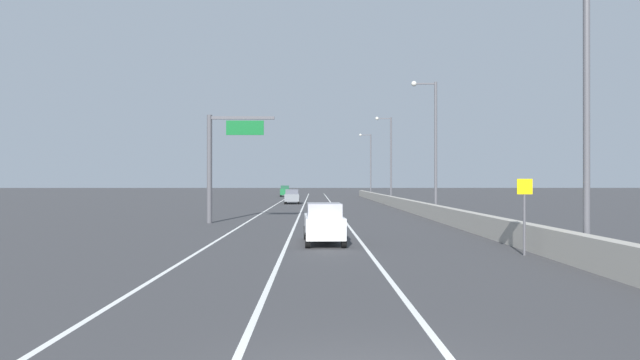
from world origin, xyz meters
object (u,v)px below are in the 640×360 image
overhead_sign_gantry (220,155)px  lamp_post_right_third (389,154)px  speed_advisory_sign (524,211)px  lamp_post_right_fourth (369,161)px  lamp_post_right_near (580,87)px  car_green_2 (285,191)px  lamp_post_right_second (433,139)px  car_white_0 (324,223)px  car_gray_1 (292,197)px

overhead_sign_gantry → lamp_post_right_third: (16.16, 32.16, 1.62)m
speed_advisory_sign → lamp_post_right_fourth: lamp_post_right_fourth is taller
lamp_post_right_near → lamp_post_right_fourth: bearing=90.1°
lamp_post_right_near → car_green_2: 83.87m
overhead_sign_gantry → speed_advisory_sign: (14.75, -16.65, -2.96)m
overhead_sign_gantry → lamp_post_right_third: lamp_post_right_third is taller
lamp_post_right_second → car_white_0: bearing=-115.6°
lamp_post_right_third → car_white_0: size_ratio=2.47×
overhead_sign_gantry → lamp_post_right_second: 17.84m
lamp_post_right_near → overhead_sign_gantry: bearing=131.9°
lamp_post_right_second → lamp_post_right_third: bearing=90.4°
car_green_2 → lamp_post_right_second: bearing=-75.0°
lamp_post_right_second → car_green_2: lamp_post_right_second is taller
overhead_sign_gantry → lamp_post_right_fourth: lamp_post_right_fourth is taller
lamp_post_right_fourth → car_gray_1: size_ratio=2.57×
car_gray_1 → lamp_post_right_second: bearing=-63.2°
speed_advisory_sign → car_green_2: size_ratio=0.63×
overhead_sign_gantry → car_green_2: bearing=89.1°
speed_advisory_sign → lamp_post_right_near: lamp_post_right_near is taller
lamp_post_right_second → car_gray_1: size_ratio=2.57×
lamp_post_right_third → speed_advisory_sign: bearing=-91.7°
lamp_post_right_third → lamp_post_right_fourth: (-0.01, 25.12, 0.00)m
lamp_post_right_second → car_white_0: lamp_post_right_second is taller
overhead_sign_gantry → speed_advisory_sign: 22.44m
car_gray_1 → speed_advisory_sign: bearing=-77.2°
lamp_post_right_near → lamp_post_right_second: same height
overhead_sign_gantry → car_green_2: size_ratio=1.58×
car_white_0 → car_green_2: size_ratio=0.95×
overhead_sign_gantry → car_green_2: 64.34m
lamp_post_right_fourth → car_gray_1: 28.61m
car_green_2 → lamp_post_right_third: bearing=-64.8°
lamp_post_right_near → car_white_0: size_ratio=2.47×
lamp_post_right_near → lamp_post_right_third: 50.24m
overhead_sign_gantry → lamp_post_right_near: 24.36m
lamp_post_right_third → lamp_post_right_fourth: bearing=90.0°
lamp_post_right_near → lamp_post_right_third: same height
lamp_post_right_fourth → overhead_sign_gantry: bearing=-105.7°
car_white_0 → lamp_post_right_near: bearing=-31.2°
overhead_sign_gantry → lamp_post_right_fourth: (16.15, 57.28, 1.62)m
speed_advisory_sign → lamp_post_right_second: bearing=86.2°
lamp_post_right_third → car_green_2: bearing=115.2°
overhead_sign_gantry → lamp_post_right_second: bearing=23.3°
overhead_sign_gantry → car_green_2: (1.04, 64.23, -3.70)m
lamp_post_right_third → car_white_0: bearing=-101.6°
speed_advisory_sign → lamp_post_right_fourth: 74.08m
overhead_sign_gantry → lamp_post_right_near: bearing=-48.1°
lamp_post_right_fourth → car_green_2: 17.46m
car_white_0 → car_gray_1: 44.70m
overhead_sign_gantry → speed_advisory_sign: overhead_sign_gantry is taller
overhead_sign_gantry → lamp_post_right_third: 36.02m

